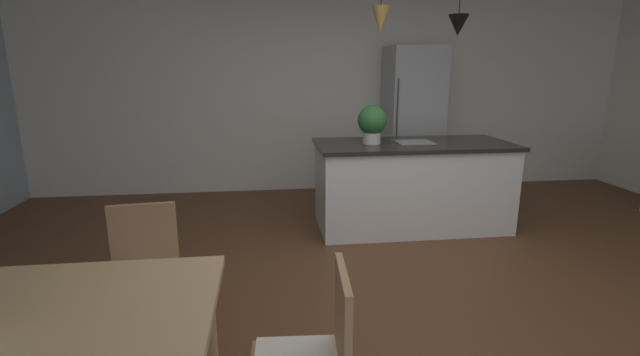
% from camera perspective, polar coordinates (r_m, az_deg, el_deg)
% --- Properties ---
extents(ground_plane, '(10.00, 8.40, 0.04)m').
position_cam_1_polar(ground_plane, '(3.34, 11.16, -15.99)').
color(ground_plane, brown).
extents(wall_back_kitchen, '(10.00, 0.12, 2.70)m').
position_cam_1_polar(wall_back_kitchen, '(6.08, 2.07, 11.26)').
color(wall_back_kitchen, white).
rests_on(wall_back_kitchen, ground_plane).
extents(chair_far_right, '(0.44, 0.44, 0.87)m').
position_cam_1_polar(chair_far_right, '(2.78, -21.83, -11.71)').
color(chair_far_right, '#A87F56').
rests_on(chair_far_right, ground_plane).
extents(kitchen_island, '(1.99, 0.90, 0.91)m').
position_cam_1_polar(kitchen_island, '(4.70, 11.73, -0.79)').
color(kitchen_island, silver).
rests_on(kitchen_island, ground_plane).
extents(refrigerator, '(0.69, 0.67, 1.91)m').
position_cam_1_polar(refrigerator, '(5.96, 11.79, 7.10)').
color(refrigerator, '#B2B5B7').
rests_on(refrigerator, ground_plane).
extents(pendant_over_island_main, '(0.17, 0.17, 0.77)m').
position_cam_1_polar(pendant_over_island_main, '(4.46, 7.83, 19.45)').
color(pendant_over_island_main, black).
extents(pendant_over_island_aux, '(0.20, 0.20, 0.76)m').
position_cam_1_polar(pendant_over_island_aux, '(4.71, 17.41, 18.32)').
color(pendant_over_island_aux, black).
extents(potted_plant_on_island, '(0.29, 0.29, 0.38)m').
position_cam_1_polar(potted_plant_on_island, '(4.46, 6.75, 7.15)').
color(potted_plant_on_island, beige).
rests_on(potted_plant_on_island, kitchen_island).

